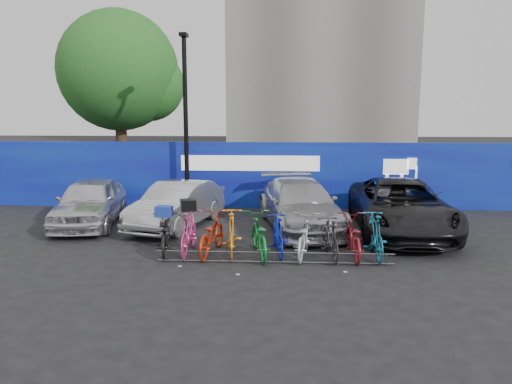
# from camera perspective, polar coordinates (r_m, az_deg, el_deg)

# --- Properties ---
(ground) EXTENTS (100.00, 100.00, 0.00)m
(ground) POSITION_cam_1_polar(r_m,az_deg,el_deg) (12.48, 2.18, -7.36)
(ground) COLOR black
(ground) RESTS_ON ground
(hoarding) EXTENTS (22.00, 0.18, 2.40)m
(hoarding) POSITION_cam_1_polar(r_m,az_deg,el_deg) (18.09, 2.51, 1.92)
(hoarding) COLOR #110A93
(hoarding) RESTS_ON ground
(tree) EXTENTS (5.40, 5.20, 7.80)m
(tree) POSITION_cam_1_polar(r_m,az_deg,el_deg) (23.09, -14.85, 12.93)
(tree) COLOR #382314
(tree) RESTS_ON ground
(lamppost) EXTENTS (0.25, 0.50, 6.11)m
(lamppost) POSITION_cam_1_polar(r_m,az_deg,el_deg) (17.65, -8.04, 8.38)
(lamppost) COLOR black
(lamppost) RESTS_ON ground
(bike_rack) EXTENTS (5.60, 0.03, 0.30)m
(bike_rack) POSITION_cam_1_polar(r_m,az_deg,el_deg) (11.86, 2.14, -7.47)
(bike_rack) COLOR #595B60
(bike_rack) RESTS_ON ground
(car_0) EXTENTS (2.28, 4.50, 1.47)m
(car_0) POSITION_cam_1_polar(r_m,az_deg,el_deg) (16.39, -18.47, -1.07)
(car_0) COLOR silver
(car_0) RESTS_ON ground
(car_1) EXTENTS (2.55, 4.43, 1.38)m
(car_1) POSITION_cam_1_polar(r_m,az_deg,el_deg) (15.50, -9.03, -1.45)
(car_1) COLOR #AEAEB2
(car_1) RESTS_ON ground
(car_2) EXTENTS (2.91, 5.29, 1.45)m
(car_2) POSITION_cam_1_polar(r_m,az_deg,el_deg) (15.21, 5.07, -1.44)
(car_2) COLOR #A8A8AD
(car_2) RESTS_ON ground
(car_3) EXTENTS (2.74, 5.65, 1.55)m
(car_3) POSITION_cam_1_polar(r_m,az_deg,el_deg) (15.19, 16.20, -1.63)
(car_3) COLOR black
(car_3) RESTS_ON ground
(bike_0) EXTENTS (0.93, 1.88, 0.94)m
(bike_0) POSITION_cam_1_polar(r_m,az_deg,el_deg) (12.83, -10.40, -4.86)
(bike_0) COLOR black
(bike_0) RESTS_ON ground
(bike_1) EXTENTS (0.54, 1.86, 1.12)m
(bike_1) POSITION_cam_1_polar(r_m,az_deg,el_deg) (12.65, -7.69, -4.58)
(bike_1) COLOR #CF3980
(bike_1) RESTS_ON ground
(bike_2) EXTENTS (0.95, 2.02, 1.02)m
(bike_2) POSITION_cam_1_polar(r_m,az_deg,el_deg) (12.59, -5.15, -4.82)
(bike_2) COLOR #B12709
(bike_2) RESTS_ON ground
(bike_3) EXTENTS (0.70, 1.92, 1.13)m
(bike_3) POSITION_cam_1_polar(r_m,az_deg,el_deg) (12.51, -2.80, -4.64)
(bike_3) COLOR orange
(bike_3) RESTS_ON ground
(bike_4) EXTENTS (1.08, 2.11, 1.05)m
(bike_4) POSITION_cam_1_polar(r_m,az_deg,el_deg) (12.37, 0.31, -4.97)
(bike_4) COLOR #15702E
(bike_4) RESTS_ON ground
(bike_5) EXTENTS (0.71, 1.74, 1.02)m
(bike_5) POSITION_cam_1_polar(r_m,az_deg,el_deg) (12.46, 2.52, -4.96)
(bike_5) COLOR #101CA2
(bike_5) RESTS_ON ground
(bike_6) EXTENTS (0.98, 2.00, 1.00)m
(bike_6) POSITION_cam_1_polar(r_m,az_deg,el_deg) (12.42, 5.48, -5.07)
(bike_6) COLOR #B3B6BB
(bike_6) RESTS_ON ground
(bike_7) EXTENTS (0.66, 1.70, 1.00)m
(bike_7) POSITION_cam_1_polar(r_m,az_deg,el_deg) (12.34, 8.53, -5.26)
(bike_7) COLOR #28282B
(bike_7) RESTS_ON ground
(bike_8) EXTENTS (0.71, 1.96, 1.02)m
(bike_8) POSITION_cam_1_polar(r_m,az_deg,el_deg) (12.52, 11.02, -5.05)
(bike_8) COLOR maroon
(bike_8) RESTS_ON ground
(bike_9) EXTENTS (0.59, 1.88, 1.12)m
(bike_9) POSITION_cam_1_polar(r_m,az_deg,el_deg) (12.58, 13.38, -4.84)
(bike_9) COLOR #17627F
(bike_9) RESTS_ON ground
(cargo_crate) EXTENTS (0.44, 0.37, 0.27)m
(cargo_crate) POSITION_cam_1_polar(r_m,az_deg,el_deg) (12.69, -10.49, -2.20)
(cargo_crate) COLOR #1F35AD
(cargo_crate) RESTS_ON bike_0
(cargo_topcase) EXTENTS (0.46, 0.43, 0.28)m
(cargo_topcase) POSITION_cam_1_polar(r_m,az_deg,el_deg) (12.49, -7.76, -1.48)
(cargo_topcase) COLOR black
(cargo_topcase) RESTS_ON bike_1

